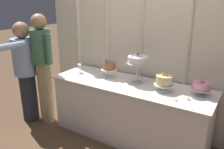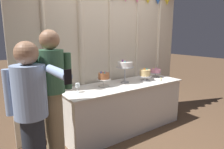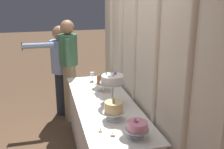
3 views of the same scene
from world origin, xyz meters
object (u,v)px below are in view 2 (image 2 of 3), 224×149
at_px(cake_display_midright, 145,74).
at_px(wine_glass, 78,86).
at_px(cake_table, 124,107).
at_px(tealight_near_left, 161,78).
at_px(guest_man_dark_suit, 53,94).
at_px(cake_display_midleft, 125,66).
at_px(cake_display_rightmost, 156,71).
at_px(cake_display_leftmost, 104,77).
at_px(tealight_far_left, 161,80).
at_px(guest_girl_blue_dress, 31,108).

distance_m(cake_display_midright, wine_glass, 1.30).
height_order(cake_table, tealight_near_left, tealight_near_left).
bearing_deg(tealight_near_left, guest_man_dark_suit, -174.56).
relative_size(wine_glass, guest_man_dark_suit, 0.08).
bearing_deg(cake_display_midleft, tealight_near_left, -13.71).
relative_size(cake_table, cake_display_rightmost, 9.56).
bearing_deg(cake_display_leftmost, cake_table, -10.61).
height_order(tealight_far_left, tealight_near_left, tealight_near_left).
relative_size(tealight_far_left, guest_man_dark_suit, 0.02).
xyz_separation_m(cake_display_midleft, cake_display_midright, (0.39, -0.09, -0.17)).
relative_size(cake_table, guest_girl_blue_dress, 1.38).
bearing_deg(tealight_near_left, wine_glass, 176.53).
distance_m(cake_display_midright, guest_girl_blue_dress, 2.05).
relative_size(cake_display_leftmost, wine_glass, 1.92).
distance_m(cake_display_midleft, cake_display_midright, 0.43).
relative_size(cake_display_rightmost, tealight_far_left, 5.83).
xyz_separation_m(cake_display_rightmost, tealight_far_left, (-0.18, -0.30, -0.09)).
bearing_deg(cake_display_rightmost, tealight_far_left, -121.12).
xyz_separation_m(cake_display_midleft, tealight_near_left, (0.71, -0.17, -0.28)).
xyz_separation_m(cake_display_leftmost, guest_man_dark_suit, (-0.92, -0.36, -0.02)).
bearing_deg(cake_table, cake_display_rightmost, 7.12).
relative_size(cake_table, cake_display_midright, 9.01).
relative_size(wine_glass, tealight_far_left, 3.51).
height_order(tealight_far_left, guest_man_dark_suit, guest_man_dark_suit).
xyz_separation_m(wine_glass, guest_man_dark_suit, (-0.44, -0.29, 0.04)).
relative_size(cake_table, wine_glass, 15.88).
height_order(cake_table, guest_man_dark_suit, guest_man_dark_suit).
bearing_deg(guest_man_dark_suit, tealight_near_left, 5.44).
distance_m(wine_glass, tealight_far_left, 1.52).
relative_size(cake_table, cake_display_leftmost, 8.29).
relative_size(cake_display_midleft, cake_display_midright, 1.66).
xyz_separation_m(tealight_near_left, guest_man_dark_suit, (-2.06, -0.20, 0.12)).
bearing_deg(tealight_far_left, cake_display_midright, 138.84).
height_order(cake_display_leftmost, cake_display_midleft, cake_display_midleft).
bearing_deg(guest_girl_blue_dress, cake_display_midright, 11.10).
relative_size(cake_display_midright, cake_display_rightmost, 1.06).
relative_size(cake_display_midleft, guest_man_dark_suit, 0.24).
xyz_separation_m(cake_display_midleft, tealight_far_left, (0.60, -0.27, -0.28)).
distance_m(cake_display_leftmost, guest_man_dark_suit, 0.99).
bearing_deg(guest_girl_blue_dress, cake_display_rightmost, 11.98).
bearing_deg(cake_display_midright, guest_man_dark_suit, -170.80).
distance_m(cake_table, tealight_near_left, 0.88).
distance_m(wine_glass, tealight_near_left, 1.62).
xyz_separation_m(cake_table, wine_glass, (-0.84, 0.00, 0.49)).
bearing_deg(wine_glass, cake_display_leftmost, 7.71).
bearing_deg(cake_display_midleft, cake_table, -131.91).
xyz_separation_m(cake_display_midleft, cake_display_rightmost, (0.79, 0.03, -0.19)).
relative_size(cake_display_midright, tealight_near_left, 5.06).
height_order(cake_display_midleft, cake_display_rightmost, cake_display_midleft).
bearing_deg(cake_display_leftmost, tealight_near_left, -8.16).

